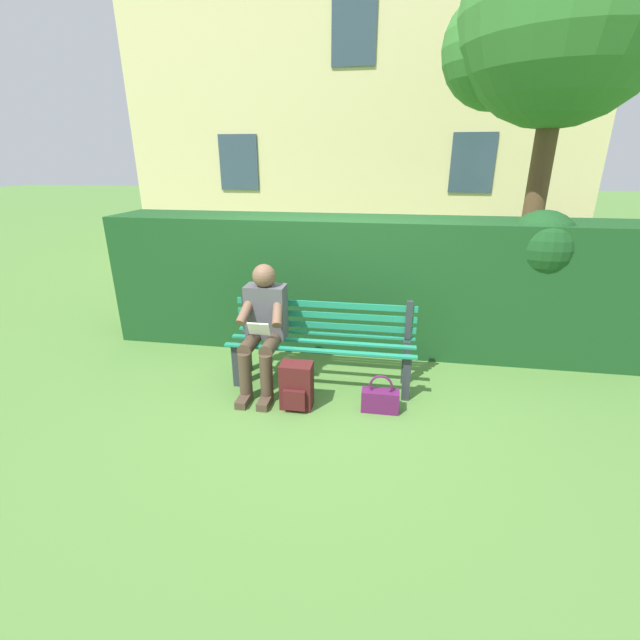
{
  "coord_description": "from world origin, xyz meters",
  "views": [
    {
      "loc": [
        -0.6,
        3.74,
        2.11
      ],
      "look_at": [
        0.0,
        0.1,
        0.72
      ],
      "focal_mm": 24.11,
      "sensor_mm": 36.0,
      "label": 1
    }
  ],
  "objects_px": {
    "park_bench": "(323,339)",
    "tree": "(554,23)",
    "person_seated": "(263,325)",
    "backpack": "(297,386)",
    "handbag": "(380,399)"
  },
  "relations": [
    {
      "from": "park_bench",
      "to": "tree",
      "type": "xyz_separation_m",
      "value": [
        -2.5,
        -3.03,
        3.28
      ]
    },
    {
      "from": "person_seated",
      "to": "backpack",
      "type": "xyz_separation_m",
      "value": [
        -0.39,
        0.35,
        -0.43
      ]
    },
    {
      "from": "backpack",
      "to": "handbag",
      "type": "relative_size",
      "value": 1.21
    },
    {
      "from": "tree",
      "to": "handbag",
      "type": "distance_m",
      "value": 5.39
    },
    {
      "from": "park_bench",
      "to": "handbag",
      "type": "height_order",
      "value": "park_bench"
    },
    {
      "from": "tree",
      "to": "handbag",
      "type": "xyz_separation_m",
      "value": [
        1.91,
        3.51,
        -3.61
      ]
    },
    {
      "from": "tree",
      "to": "backpack",
      "type": "xyz_separation_m",
      "value": [
        2.66,
        3.56,
        -3.52
      ]
    },
    {
      "from": "person_seated",
      "to": "tree",
      "type": "relative_size",
      "value": 0.23
    },
    {
      "from": "park_bench",
      "to": "person_seated",
      "type": "bearing_deg",
      "value": 18.16
    },
    {
      "from": "backpack",
      "to": "handbag",
      "type": "bearing_deg",
      "value": -176.26
    },
    {
      "from": "tree",
      "to": "handbag",
      "type": "bearing_deg",
      "value": 61.42
    },
    {
      "from": "park_bench",
      "to": "person_seated",
      "type": "xyz_separation_m",
      "value": [
        0.54,
        0.18,
        0.19
      ]
    },
    {
      "from": "park_bench",
      "to": "tree",
      "type": "bearing_deg",
      "value": -129.53
    },
    {
      "from": "tree",
      "to": "backpack",
      "type": "distance_m",
      "value": 5.66
    },
    {
      "from": "handbag",
      "to": "backpack",
      "type": "bearing_deg",
      "value": 3.74
    }
  ]
}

